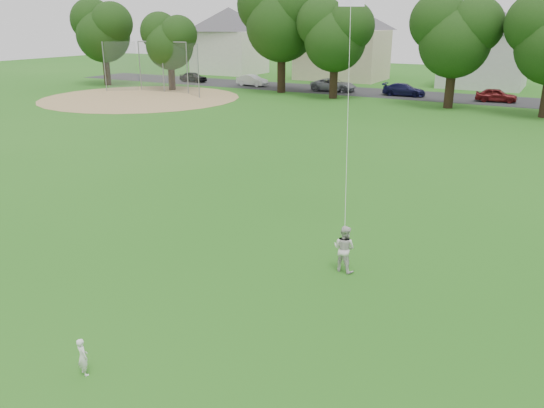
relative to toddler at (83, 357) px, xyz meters
The scene contains 10 objects.
ground 3.28m from the toddler, 103.69° to the left, with size 160.00×160.00×0.00m, color #206016.
street 45.17m from the toddler, 90.98° to the left, with size 90.00×7.00×0.01m, color #2D2D30.
dirt_infield 41.08m from the toddler, 130.67° to the left, with size 18.00×18.00×0.02m, color #9E7F51.
toddler is the anchor object (origin of this frame).
older_boy 7.45m from the toddler, 67.93° to the left, with size 0.66×0.51×1.35m, color silver.
kite 9.39m from the toddler, 75.16° to the left, with size 1.13×1.81×7.34m.
baseball_backstop 44.68m from the toddler, 128.30° to the left, with size 10.93×2.49×4.79m.
tree_row 40.02m from the toddler, 89.47° to the left, with size 83.19×9.82×11.19m.
parked_cars 44.47m from the toddler, 83.27° to the left, with size 71.19×2.47×1.28m.
house_row 55.37m from the toddler, 90.92° to the left, with size 76.00×14.17×10.44m.
Camera 1 is at (8.41, -9.15, 6.73)m, focal length 35.00 mm.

